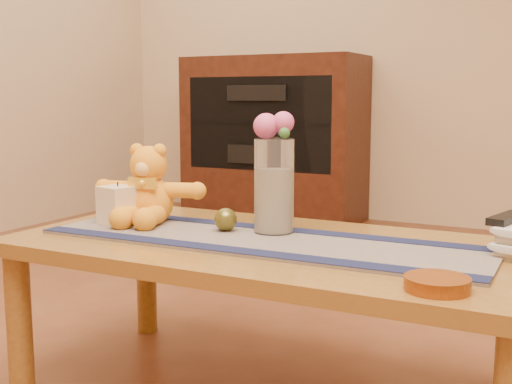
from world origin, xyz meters
The scene contains 29 objects.
wall_back centered at (0.00, 2.75, 1.35)m, with size 5.50×5.50×0.00m, color tan.
coffee_table_top centered at (0.00, 0.00, 0.43)m, with size 1.40×0.70×0.04m, color brown.
table_leg_fl centered at (-0.64, -0.29, 0.21)m, with size 0.07×0.07×0.41m, color brown.
table_leg_bl centered at (-0.64, 0.29, 0.21)m, with size 0.07×0.07×0.41m, color brown.
persian_runner centered at (-0.03, -0.02, 0.45)m, with size 1.20×0.35×0.01m, color #1B1640.
runner_border_near centered at (-0.02, -0.16, 0.46)m, with size 1.20×0.06×0.00m, color #121838.
runner_border_far centered at (-0.03, 0.13, 0.46)m, with size 1.20×0.06×0.00m, color #121838.
teddy_bear centered at (-0.44, 0.05, 0.57)m, with size 0.33×0.27×0.22m, color orange, non-canonical shape.
pillar_candle centered at (-0.50, -0.02, 0.51)m, with size 0.09×0.09×0.11m, color beige.
candle_wick centered at (-0.50, -0.02, 0.58)m, with size 0.00×0.00×0.01m, color black.
glass_vase centered at (-0.03, 0.08, 0.59)m, with size 0.11×0.11×0.26m, color silver.
potpourri_fill centered at (-0.03, 0.08, 0.55)m, with size 0.09×0.09×0.18m, color beige.
rose_left centered at (-0.05, 0.07, 0.75)m, with size 0.07×0.07×0.07m, color #D14985.
rose_right centered at (-0.01, 0.08, 0.76)m, with size 0.06×0.06×0.06m, color #D14985.
blue_flower_back centered at (-0.02, 0.11, 0.75)m, with size 0.04×0.04×0.04m, color #4C67A5.
blue_flower_side centered at (-0.06, 0.10, 0.74)m, with size 0.04×0.04×0.04m, color #4C67A5.
leaf_sprig centered at (0.01, 0.06, 0.74)m, with size 0.03×0.03×0.03m, color #33662D.
bronze_ball centered at (-0.16, 0.03, 0.49)m, with size 0.06×0.06×0.06m, color #524E1B.
book_bottom centered at (0.57, 0.17, 0.46)m, with size 0.17×0.22×0.02m, color beige.
book_lower centered at (0.57, 0.17, 0.48)m, with size 0.16×0.22×0.02m, color beige.
book_upper centered at (0.56, 0.17, 0.50)m, with size 0.17×0.22×0.02m, color beige.
book_top centered at (0.57, 0.17, 0.52)m, with size 0.16×0.22×0.02m, color beige.
tv_remote centered at (0.57, 0.16, 0.54)m, with size 0.04×0.16×0.02m, color black.
amber_dish centered at (0.49, -0.25, 0.46)m, with size 0.13×0.13×0.03m, color #BF5914.
media_cabinet centered at (-1.20, 2.48, 0.55)m, with size 1.20×0.50×1.10m, color black.
cabinet_cavity centered at (-1.20, 2.25, 0.66)m, with size 1.02×0.03×0.61m, color black.
cabinet_shelf centered at (-1.20, 2.33, 0.66)m, with size 1.02×0.20×0.03m, color black.
stereo_upper centered at (-1.20, 2.35, 0.86)m, with size 0.42×0.28×0.10m, color black.
stereo_lower centered at (-1.20, 2.35, 0.46)m, with size 0.42×0.28×0.12m, color black.
Camera 1 is at (0.75, -1.53, 0.83)m, focal length 45.99 mm.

